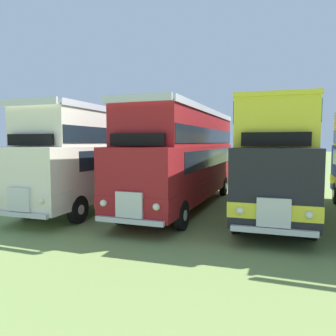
{
  "coord_description": "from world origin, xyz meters",
  "views": [
    {
      "loc": [
        -5.83,
        -14.26,
        3.02
      ],
      "look_at": [
        -10.53,
        -0.37,
        1.85
      ],
      "focal_mm": 34.89,
      "sensor_mm": 36.0,
      "label": 1
    }
  ],
  "objects": [
    {
      "name": "bus_third_in_row",
      "position": [
        -5.99,
        0.46,
        2.47
      ],
      "size": [
        2.73,
        10.92,
        4.49
      ],
      "color": "black",
      "rests_on": "ground"
    },
    {
      "name": "bus_second_in_row",
      "position": [
        -9.98,
        0.5,
        2.36
      ],
      "size": [
        2.82,
        11.53,
        4.52
      ],
      "color": "maroon",
      "rests_on": "ground"
    },
    {
      "name": "bus_first_in_row",
      "position": [
        -13.97,
        -0.23,
        2.36
      ],
      "size": [
        2.66,
        10.72,
        4.52
      ],
      "color": "silver",
      "rests_on": "ground"
    }
  ]
}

